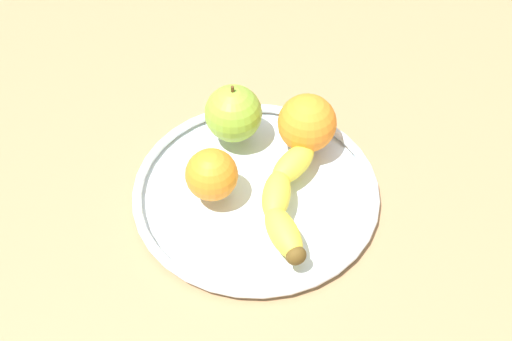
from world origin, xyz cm
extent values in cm
cube|color=#A07A53|center=(0.00, 0.00, -2.00)|extent=(148.76, 148.76, 4.00)
cylinder|color=silver|center=(0.00, 0.00, 0.30)|extent=(30.47, 30.47, 0.60)
torus|color=silver|center=(0.00, 0.00, 1.20)|extent=(31.74, 31.74, 1.20)
ellipsoid|color=yellow|center=(-3.69, 3.77, 3.55)|extent=(8.49, 5.92, 3.49)
ellipsoid|color=yellow|center=(1.94, 3.34, 3.55)|extent=(8.29, 4.91, 3.49)
ellipsoid|color=yellow|center=(6.99, 5.85, 3.55)|extent=(8.11, 7.78, 3.49)
ellipsoid|color=brown|center=(9.58, 8.19, 3.55)|extent=(3.12, 3.16, 2.44)
sphere|color=#84B234|center=(-7.85, -5.97, 5.68)|extent=(7.76, 7.76, 7.76)
cylinder|color=#593819|center=(-7.85, -5.97, 9.76)|extent=(0.44, 0.44, 1.20)
sphere|color=orange|center=(-9.30, 3.84, 5.71)|extent=(7.81, 7.81, 7.81)
sphere|color=orange|center=(2.71, -4.84, 5.10)|extent=(6.60, 6.60, 6.60)
camera|label=1|loc=(47.08, 16.56, 61.48)|focal=42.67mm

